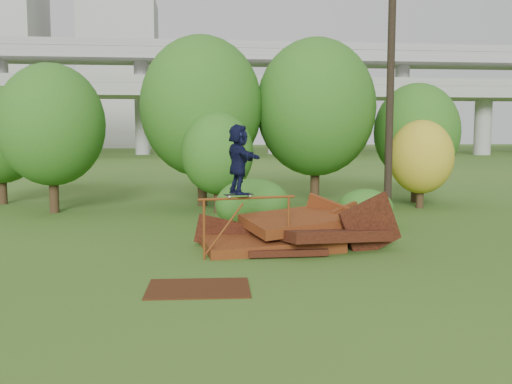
{
  "coord_description": "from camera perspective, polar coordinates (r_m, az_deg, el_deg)",
  "views": [
    {
      "loc": [
        -2.39,
        -12.23,
        3.13
      ],
      "look_at": [
        -0.8,
        2.0,
        1.6
      ],
      "focal_mm": 40.0,
      "sensor_mm": 36.0,
      "label": 1
    }
  ],
  "objects": [
    {
      "name": "tree_3",
      "position": [
        24.71,
        5.99,
        8.41
      ],
      "size": [
        5.1,
        5.1,
        7.08
      ],
      "color": "black",
      "rests_on": "ground"
    },
    {
      "name": "skater",
      "position": [
        13.96,
        -1.75,
        3.29
      ],
      "size": [
        0.95,
        1.67,
        1.71
      ],
      "primitive_type": "imported",
      "rotation": [
        0.0,
        0.0,
        1.86
      ],
      "color": "black",
      "rests_on": "skateboard"
    },
    {
      "name": "tree_4",
      "position": [
        24.12,
        16.18,
        3.38
      ],
      "size": [
        2.6,
        2.6,
        3.59
      ],
      "color": "black",
      "rests_on": "ground"
    },
    {
      "name": "shrub_left",
      "position": [
        17.98,
        -0.31,
        -1.26
      ],
      "size": [
        2.39,
        2.2,
        1.65
      ],
      "primitive_type": "ellipsoid",
      "color": "#1C5115",
      "rests_on": "ground"
    },
    {
      "name": "tree_5",
      "position": [
        26.07,
        15.77,
        5.76
      ],
      "size": [
        3.72,
        3.72,
        5.23
      ],
      "color": "black",
      "rests_on": "ground"
    },
    {
      "name": "building_right",
      "position": [
        115.55,
        -13.39,
        11.34
      ],
      "size": [
        14.0,
        14.0,
        28.0
      ],
      "primitive_type": "cube",
      "color": "#9E9E99",
      "rests_on": "ground"
    },
    {
      "name": "flat_plate",
      "position": [
        11.57,
        -5.78,
        -9.55
      ],
      "size": [
        2.1,
        1.54,
        0.03
      ],
      "primitive_type": "cube",
      "rotation": [
        0.0,
        0.0,
        -0.04
      ],
      "color": "#3B1C0C",
      "rests_on": "ground"
    },
    {
      "name": "utility_pole",
      "position": [
        21.81,
        13.27,
        9.56
      ],
      "size": [
        1.4,
        0.28,
        8.87
      ],
      "color": "black",
      "rests_on": "ground"
    },
    {
      "name": "freeway_overpass",
      "position": [
        75.53,
        -4.64,
        11.54
      ],
      "size": [
        160.0,
        15.0,
        13.7
      ],
      "color": "gray",
      "rests_on": "ground"
    },
    {
      "name": "grind_rail",
      "position": [
        14.15,
        -0.87,
        -2.13
      ],
      "size": [
        2.46,
        0.53,
        1.51
      ],
      "color": "brown",
      "rests_on": "ground"
    },
    {
      "name": "tree_6",
      "position": [
        26.82,
        -24.19,
        5.24
      ],
      "size": [
        3.63,
        3.63,
        5.07
      ],
      "color": "black",
      "rests_on": "ground"
    },
    {
      "name": "tree_1",
      "position": [
        24.04,
        -5.48,
        8.49
      ],
      "size": [
        5.08,
        5.08,
        7.07
      ],
      "color": "black",
      "rests_on": "ground"
    },
    {
      "name": "tree_2",
      "position": [
        21.84,
        -3.87,
        3.9
      ],
      "size": [
        2.76,
        2.76,
        3.89
      ],
      "color": "black",
      "rests_on": "ground"
    },
    {
      "name": "tree_0",
      "position": [
        23.13,
        -19.78,
        6.34
      ],
      "size": [
        4.04,
        4.04,
        5.7
      ],
      "color": "black",
      "rests_on": "ground"
    },
    {
      "name": "skateboard",
      "position": [
        14.03,
        -1.74,
        -0.27
      ],
      "size": [
        0.74,
        0.33,
        0.07
      ],
      "rotation": [
        0.0,
        0.0,
        0.19
      ],
      "color": "black",
      "rests_on": "grind_rail"
    },
    {
      "name": "ground",
      "position": [
        12.85,
        4.59,
        -8.02
      ],
      "size": [
        240.0,
        240.0,
        0.0
      ],
      "primitive_type": "plane",
      "color": "#2D5116",
      "rests_on": "ground"
    },
    {
      "name": "shrub_right",
      "position": [
        18.7,
        10.88,
        -1.65
      ],
      "size": [
        1.82,
        1.67,
        1.29
      ],
      "primitive_type": "ellipsoid",
      "color": "#1C5115",
      "rests_on": "ground"
    },
    {
      "name": "scrap_pile",
      "position": [
        15.38,
        3.91,
        -4.17
      ],
      "size": [
        5.56,
        3.21,
        1.82
      ],
      "color": "#471B0C",
      "rests_on": "ground"
    }
  ]
}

